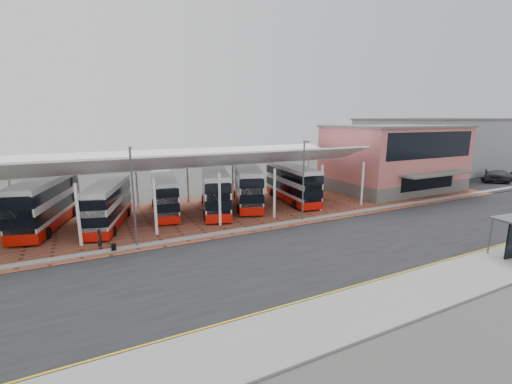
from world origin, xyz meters
TOP-DOWN VIEW (x-y plane):
  - ground at (0.00, 0.00)m, footprint 140.00×140.00m
  - road at (0.00, -1.00)m, footprint 120.00×14.00m
  - forecourt at (2.00, 13.00)m, footprint 72.00×16.00m
  - sidewalk at (0.00, -9.00)m, footprint 120.00×4.00m
  - north_kerb at (0.00, 6.20)m, footprint 120.00×0.80m
  - carpark_surface at (44.00, 10.00)m, footprint 22.00×10.00m
  - yellow_line_near at (0.00, -7.00)m, footprint 120.00×0.12m
  - yellow_line_far at (0.00, -6.70)m, footprint 120.00×0.12m
  - canopy at (-6.00, 13.94)m, footprint 37.00×11.63m
  - terminal at (23.00, 13.92)m, footprint 18.40×14.40m
  - warehouse at (48.00, 24.00)m, footprint 30.50×20.50m
  - lamp_west at (-14.00, 6.27)m, footprint 0.16×0.90m
  - lamp_east at (2.00, 6.27)m, footprint 0.16×0.90m
  - bus_0 at (-20.80, 15.34)m, footprint 5.47×11.56m
  - bus_1 at (-15.53, 13.20)m, footprint 5.21×10.25m
  - bus_2 at (-9.80, 15.29)m, footprint 3.77×10.23m
  - bus_3 at (-4.53, 13.83)m, footprint 5.63×11.42m
  - bus_4 at (-0.19, 14.61)m, footprint 6.29×11.35m
  - bus_5 at (5.55, 13.81)m, footprint 3.81×11.05m
  - pedestrian at (-16.62, 6.91)m, footprint 0.56×0.69m
  - suitcase at (-15.75, 6.00)m, footprint 0.35×0.25m
  - carpark_car_a at (41.15, 9.31)m, footprint 4.04×3.66m
  - carpark_car_b at (45.60, 10.65)m, footprint 4.46×5.65m

SIDE VIEW (x-z plane):
  - ground at x=0.00m, z-range 0.00..0.00m
  - road at x=0.00m, z-range 0.00..0.02m
  - yellow_line_near at x=0.00m, z-range 0.02..0.03m
  - yellow_line_far at x=0.00m, z-range 0.02..0.03m
  - forecourt at x=2.00m, z-range 0.00..0.06m
  - carpark_surface at x=44.00m, z-range 0.00..0.08m
  - sidewalk at x=0.00m, z-range 0.00..0.14m
  - north_kerb at x=0.00m, z-range 0.00..0.14m
  - suitcase at x=-15.75m, z-range 0.06..0.66m
  - carpark_car_a at x=41.15m, z-range 0.08..1.41m
  - carpark_car_b at x=45.60m, z-range 0.08..1.61m
  - pedestrian at x=-16.62m, z-range 0.06..1.71m
  - bus_2 at x=-9.80m, z-range 0.05..4.17m
  - bus_1 at x=-15.53m, z-range 0.05..4.18m
  - bus_5 at x=5.55m, z-range 0.05..4.51m
  - bus_4 at x=-0.19m, z-range 0.05..4.64m
  - bus_3 at x=-4.53m, z-range 0.05..4.64m
  - bus_0 at x=-20.80m, z-range 0.05..4.69m
  - lamp_west at x=-14.00m, z-range 0.32..8.40m
  - lamp_east at x=2.00m, z-range 0.32..8.40m
  - terminal at x=23.00m, z-range 0.03..9.28m
  - warehouse at x=48.00m, z-range 0.03..10.28m
  - canopy at x=-6.00m, z-range 2.26..9.33m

